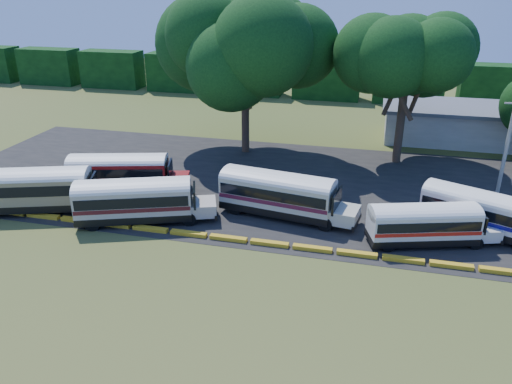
% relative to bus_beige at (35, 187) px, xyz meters
% --- Properties ---
extents(ground, '(160.00, 160.00, 0.00)m').
position_rel_bus_beige_xyz_m(ground, '(17.59, -1.99, -2.06)').
color(ground, '#37501A').
rests_on(ground, ground).
extents(asphalt_strip, '(64.00, 24.00, 0.02)m').
position_rel_bus_beige_xyz_m(asphalt_strip, '(18.59, 10.01, -2.05)').
color(asphalt_strip, black).
rests_on(asphalt_strip, ground).
extents(curb, '(53.70, 0.45, 0.30)m').
position_rel_bus_beige_xyz_m(curb, '(17.59, -0.99, -1.91)').
color(curb, gold).
rests_on(curb, ground).
extents(terminal_building, '(19.00, 9.00, 4.00)m').
position_rel_bus_beige_xyz_m(terminal_building, '(35.59, 28.01, -0.03)').
color(terminal_building, beige).
rests_on(terminal_building, ground).
extents(treeline_backdrop, '(130.00, 4.00, 6.00)m').
position_rel_bus_beige_xyz_m(treeline_backdrop, '(17.59, 46.01, 0.94)').
color(treeline_backdrop, black).
rests_on(treeline_backdrop, ground).
extents(bus_beige, '(11.21, 6.07, 3.59)m').
position_rel_bus_beige_xyz_m(bus_beige, '(0.00, 0.00, 0.00)').
color(bus_beige, black).
rests_on(bus_beige, ground).
extents(bus_red, '(10.46, 5.09, 3.34)m').
position_rel_bus_beige_xyz_m(bus_red, '(4.60, 5.37, -0.14)').
color(bus_red, black).
rests_on(bus_red, ground).
extents(bus_cream_west, '(10.70, 6.03, 3.44)m').
position_rel_bus_beige_xyz_m(bus_cream_west, '(8.60, 0.19, -0.12)').
color(bus_cream_west, black).
rests_on(bus_cream_west, ground).
extents(bus_cream_east, '(11.06, 4.27, 3.54)m').
position_rel_bus_beige_xyz_m(bus_cream_east, '(18.85, 3.82, -0.06)').
color(bus_cream_east, black).
rests_on(bus_cream_east, ground).
extents(bus_white_red, '(9.34, 4.80, 2.99)m').
position_rel_bus_beige_xyz_m(bus_white_red, '(29.51, 1.81, -0.37)').
color(bus_white_red, black).
rests_on(bus_white_red, ground).
extents(bus_white_blue, '(9.89, 6.15, 3.21)m').
position_rel_bus_beige_xyz_m(bus_white_blue, '(33.55, 4.50, -0.25)').
color(bus_white_blue, black).
rests_on(bus_white_blue, ground).
extents(tree_west, '(13.31, 13.31, 16.00)m').
position_rel_bus_beige_xyz_m(tree_west, '(12.18, 18.36, 9.03)').
color(tree_west, '#34261A').
rests_on(tree_west, ground).
extents(tree_center, '(10.17, 10.17, 14.24)m').
position_rel_bus_beige_xyz_m(tree_center, '(27.84, 18.92, 8.40)').
color(tree_center, '#34261A').
rests_on(tree_center, ground).
extents(utility_pole, '(1.60, 0.30, 8.76)m').
position_rel_bus_beige_xyz_m(utility_pole, '(35.76, 10.57, 2.43)').
color(utility_pole, gray).
rests_on(utility_pole, ground).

